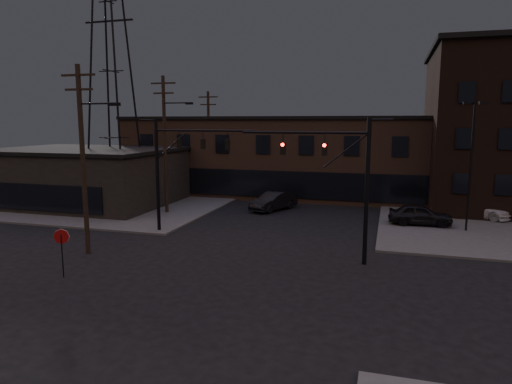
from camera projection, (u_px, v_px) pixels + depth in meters
ground at (226, 279)px, 22.76m from camera, size 140.00×140.00×0.00m
sidewalk_nw at (106, 193)px, 49.77m from camera, size 30.00×30.00×0.15m
building_row at (316, 157)px, 48.68m from camera, size 40.00×12.00×8.00m
building_left at (86, 178)px, 43.15m from camera, size 16.00×12.00×5.00m
traffic_signal_near at (346, 175)px, 24.76m from camera, size 7.12×0.24×8.00m
traffic_signal_far at (174, 162)px, 31.46m from camera, size 7.12×0.24×8.00m
stop_sign at (62, 242)px, 22.84m from camera, size 0.72×0.33×2.48m
utility_pole_near at (84, 155)px, 26.40m from camera, size 3.70×0.28×11.00m
utility_pole_mid at (166, 142)px, 38.02m from camera, size 3.70×0.28×11.50m
utility_pole_far at (209, 140)px, 49.74m from camera, size 2.20×0.28×11.00m
transmission_tower at (111, 71)px, 42.95m from camera, size 7.00×7.00×25.00m
lot_light_a at (471, 155)px, 31.53m from camera, size 1.50×0.28×9.14m
parked_car_lot_a at (420, 214)px, 34.02m from camera, size 4.63×2.00×1.56m
parked_car_lot_b at (477, 208)px, 36.77m from camera, size 5.41×4.30×1.47m
car_crossing at (273, 201)px, 40.35m from camera, size 3.60×5.18×1.62m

